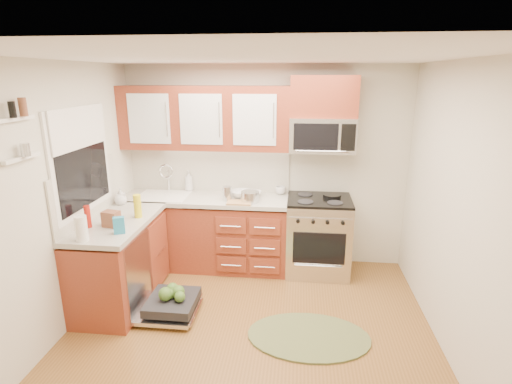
# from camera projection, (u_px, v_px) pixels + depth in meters

# --- Properties ---
(floor) EXTENTS (3.50, 3.50, 0.00)m
(floor) POSITION_uv_depth(u_px,v_px,m) (248.00, 338.00, 3.74)
(floor) COLOR brown
(floor) RESTS_ON ground
(ceiling) EXTENTS (3.50, 3.50, 0.00)m
(ceiling) POSITION_uv_depth(u_px,v_px,m) (247.00, 57.00, 3.04)
(ceiling) COLOR white
(ceiling) RESTS_ON ground
(wall_back) EXTENTS (3.50, 0.04, 2.50)m
(wall_back) POSITION_uv_depth(u_px,v_px,m) (266.00, 167.00, 5.06)
(wall_back) COLOR beige
(wall_back) RESTS_ON ground
(wall_front) EXTENTS (3.50, 0.04, 2.50)m
(wall_front) POSITION_uv_depth(u_px,v_px,m) (195.00, 345.00, 1.72)
(wall_front) COLOR beige
(wall_front) RESTS_ON ground
(wall_left) EXTENTS (0.04, 3.50, 2.50)m
(wall_left) POSITION_uv_depth(u_px,v_px,m) (54.00, 205.00, 3.57)
(wall_left) COLOR beige
(wall_left) RESTS_ON ground
(wall_right) EXTENTS (0.04, 3.50, 2.50)m
(wall_right) POSITION_uv_depth(u_px,v_px,m) (463.00, 220.00, 3.20)
(wall_right) COLOR beige
(wall_right) RESTS_ON ground
(base_cabinet_back) EXTENTS (2.05, 0.60, 0.85)m
(base_cabinet_back) POSITION_uv_depth(u_px,v_px,m) (206.00, 234.00, 5.08)
(base_cabinet_back) COLOR maroon
(base_cabinet_back) RESTS_ON ground
(base_cabinet_left) EXTENTS (0.60, 1.25, 0.85)m
(base_cabinet_left) POSITION_uv_depth(u_px,v_px,m) (120.00, 264.00, 4.27)
(base_cabinet_left) COLOR maroon
(base_cabinet_left) RESTS_ON ground
(countertop_back) EXTENTS (2.07, 0.64, 0.05)m
(countertop_back) POSITION_uv_depth(u_px,v_px,m) (205.00, 199.00, 4.94)
(countertop_back) COLOR #A4A196
(countertop_back) RESTS_ON base_cabinet_back
(countertop_left) EXTENTS (0.64, 1.27, 0.05)m
(countertop_left) POSITION_uv_depth(u_px,v_px,m) (117.00, 222.00, 4.14)
(countertop_left) COLOR #A4A196
(countertop_left) RESTS_ON base_cabinet_left
(backsplash_back) EXTENTS (2.05, 0.02, 0.57)m
(backsplash_back) POSITION_uv_depth(u_px,v_px,m) (209.00, 169.00, 5.13)
(backsplash_back) COLOR beige
(backsplash_back) RESTS_ON ground
(backsplash_left) EXTENTS (0.02, 1.25, 0.57)m
(backsplash_left) POSITION_uv_depth(u_px,v_px,m) (86.00, 193.00, 4.08)
(backsplash_left) COLOR beige
(backsplash_left) RESTS_ON ground
(upper_cabinets) EXTENTS (2.05, 0.35, 0.75)m
(upper_cabinets) POSITION_uv_depth(u_px,v_px,m) (205.00, 118.00, 4.79)
(upper_cabinets) COLOR maroon
(upper_cabinets) RESTS_ON ground
(cabinet_over_mw) EXTENTS (0.76, 0.35, 0.47)m
(cabinet_over_mw) POSITION_uv_depth(u_px,v_px,m) (324.00, 96.00, 4.57)
(cabinet_over_mw) COLOR maroon
(cabinet_over_mw) RESTS_ON ground
(range) EXTENTS (0.76, 0.64, 0.95)m
(range) POSITION_uv_depth(u_px,v_px,m) (318.00, 236.00, 4.90)
(range) COLOR silver
(range) RESTS_ON ground
(microwave) EXTENTS (0.76, 0.38, 0.40)m
(microwave) POSITION_uv_depth(u_px,v_px,m) (322.00, 135.00, 4.67)
(microwave) COLOR silver
(microwave) RESTS_ON ground
(sink) EXTENTS (0.62, 0.50, 0.26)m
(sink) POSITION_uv_depth(u_px,v_px,m) (164.00, 205.00, 5.00)
(sink) COLOR white
(sink) RESTS_ON ground
(dishwasher) EXTENTS (0.70, 0.60, 0.20)m
(dishwasher) POSITION_uv_depth(u_px,v_px,m) (169.00, 305.00, 4.09)
(dishwasher) COLOR silver
(dishwasher) RESTS_ON ground
(window) EXTENTS (0.03, 1.05, 1.05)m
(window) POSITION_uv_depth(u_px,v_px,m) (81.00, 161.00, 3.96)
(window) COLOR white
(window) RESTS_ON ground
(window_blind) EXTENTS (0.02, 0.96, 0.40)m
(window_blind) POSITION_uv_depth(u_px,v_px,m) (79.00, 128.00, 3.87)
(window_blind) COLOR white
(window_blind) RESTS_ON ground
(shelf_upper) EXTENTS (0.04, 0.40, 0.03)m
(shelf_upper) POSITION_uv_depth(u_px,v_px,m) (15.00, 119.00, 3.01)
(shelf_upper) COLOR white
(shelf_upper) RESTS_ON ground
(shelf_lower) EXTENTS (0.04, 0.40, 0.03)m
(shelf_lower) POSITION_uv_depth(u_px,v_px,m) (22.00, 158.00, 3.10)
(shelf_lower) COLOR white
(shelf_lower) RESTS_ON ground
(rug) EXTENTS (1.30, 1.00, 0.02)m
(rug) POSITION_uv_depth(u_px,v_px,m) (309.00, 336.00, 3.74)
(rug) COLOR #5E6539
(rug) RESTS_ON ground
(skillet) EXTENTS (0.26, 0.26, 0.04)m
(skillet) POSITION_uv_depth(u_px,v_px,m) (332.00, 196.00, 4.81)
(skillet) COLOR black
(skillet) RESTS_ON range
(stock_pot) EXTENTS (0.22, 0.22, 0.13)m
(stock_pot) POSITION_uv_depth(u_px,v_px,m) (250.00, 197.00, 4.70)
(stock_pot) COLOR silver
(stock_pot) RESTS_ON countertop_back
(cutting_board) EXTENTS (0.29, 0.19, 0.02)m
(cutting_board) POSITION_uv_depth(u_px,v_px,m) (239.00, 203.00, 4.67)
(cutting_board) COLOR #A7854C
(cutting_board) RESTS_ON countertop_back
(canister) EXTENTS (0.14, 0.14, 0.18)m
(canister) POSITION_uv_depth(u_px,v_px,m) (227.00, 194.00, 4.75)
(canister) COLOR silver
(canister) RESTS_ON countertop_back
(paper_towel_roll) EXTENTS (0.14, 0.14, 0.24)m
(paper_towel_roll) POSITION_uv_depth(u_px,v_px,m) (81.00, 228.00, 3.59)
(paper_towel_roll) COLOR white
(paper_towel_roll) RESTS_ON countertop_left
(mustard_bottle) EXTENTS (0.10, 0.10, 0.25)m
(mustard_bottle) POSITION_uv_depth(u_px,v_px,m) (138.00, 206.00, 4.18)
(mustard_bottle) COLOR yellow
(mustard_bottle) RESTS_ON countertop_left
(red_bottle) EXTENTS (0.08, 0.08, 0.22)m
(red_bottle) POSITION_uv_depth(u_px,v_px,m) (88.00, 217.00, 3.90)
(red_bottle) COLOR #AA190E
(red_bottle) RESTS_ON countertop_left
(wooden_box) EXTENTS (0.17, 0.14, 0.16)m
(wooden_box) POSITION_uv_depth(u_px,v_px,m) (111.00, 219.00, 3.94)
(wooden_box) COLOR brown
(wooden_box) RESTS_ON countertop_left
(blue_carton) EXTENTS (0.12, 0.09, 0.16)m
(blue_carton) POSITION_uv_depth(u_px,v_px,m) (119.00, 225.00, 3.76)
(blue_carton) COLOR teal
(blue_carton) RESTS_ON countertop_left
(bowl_a) EXTENTS (0.32, 0.32, 0.07)m
(bowl_a) POSITION_uv_depth(u_px,v_px,m) (250.00, 194.00, 4.91)
(bowl_a) COLOR #999999
(bowl_a) RESTS_ON countertop_back
(bowl_b) EXTENTS (0.34, 0.34, 0.08)m
(bowl_b) POSITION_uv_depth(u_px,v_px,m) (242.00, 194.00, 4.89)
(bowl_b) COLOR #999999
(bowl_b) RESTS_ON countertop_back
(cup) EXTENTS (0.13, 0.13, 0.10)m
(cup) POSITION_uv_depth(u_px,v_px,m) (281.00, 190.00, 5.02)
(cup) COLOR #999999
(cup) RESTS_ON countertop_back
(soap_bottle_a) EXTENTS (0.14, 0.14, 0.27)m
(soap_bottle_a) POSITION_uv_depth(u_px,v_px,m) (189.00, 181.00, 5.15)
(soap_bottle_a) COLOR #999999
(soap_bottle_a) RESTS_ON countertop_back
(soap_bottle_b) EXTENTS (0.11, 0.12, 0.19)m
(soap_bottle_b) POSITION_uv_depth(u_px,v_px,m) (121.00, 196.00, 4.62)
(soap_bottle_b) COLOR #999999
(soap_bottle_b) RESTS_ON countertop_left
(soap_bottle_c) EXTENTS (0.16, 0.16, 0.17)m
(soap_bottle_c) POSITION_uv_depth(u_px,v_px,m) (121.00, 197.00, 4.61)
(soap_bottle_c) COLOR #999999
(soap_bottle_c) RESTS_ON countertop_left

